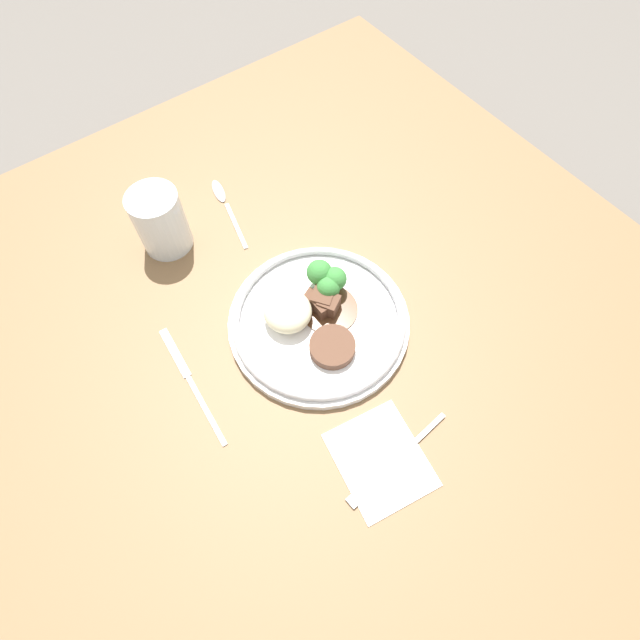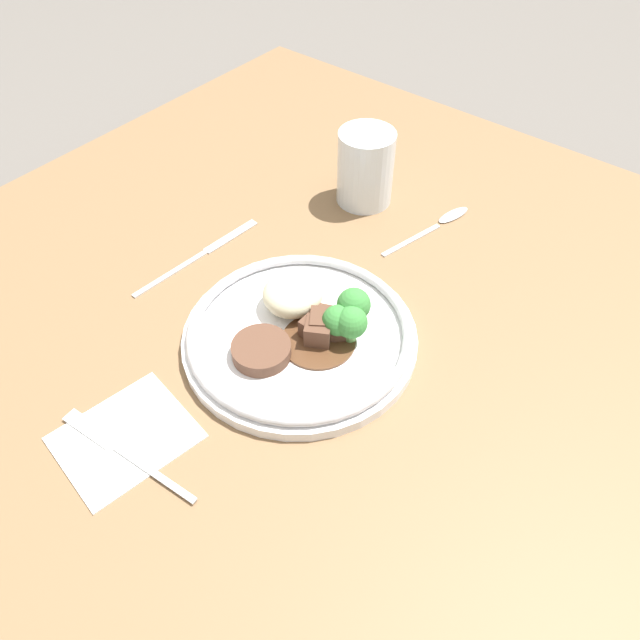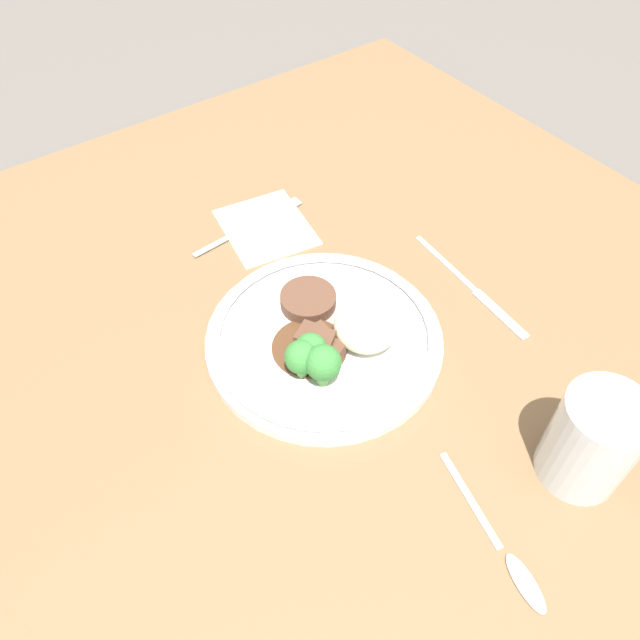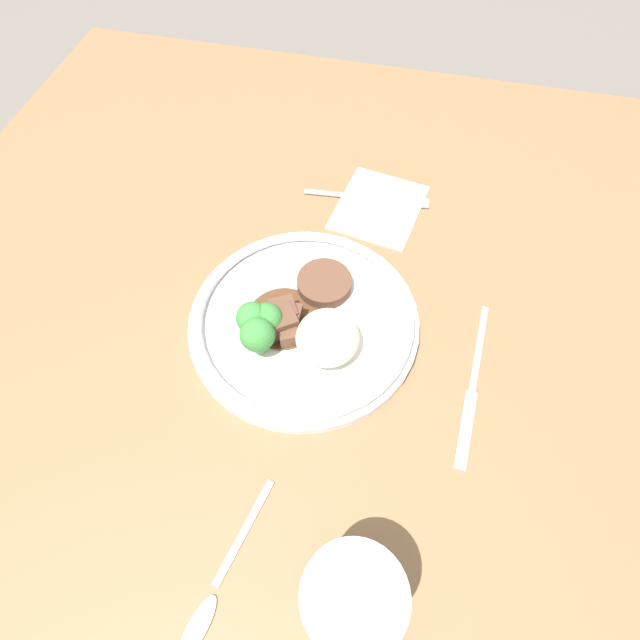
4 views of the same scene
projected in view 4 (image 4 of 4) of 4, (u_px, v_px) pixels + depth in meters
ground_plane at (301, 351)px, 0.62m from camera, size 8.00×8.00×0.00m
dining_table at (301, 345)px, 0.60m from camera, size 1.15×1.11×0.03m
napkin at (379, 207)px, 0.70m from camera, size 0.15×0.13×0.00m
plate at (303, 321)px, 0.58m from camera, size 0.27×0.27×0.07m
juice_glass at (351, 601)px, 0.41m from camera, size 0.08×0.08×0.11m
fork at (380, 199)px, 0.71m from camera, size 0.03×0.17×0.00m
knife at (472, 388)px, 0.55m from camera, size 0.21×0.02×0.00m
spoon at (211, 602)px, 0.44m from camera, size 0.17×0.05×0.01m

